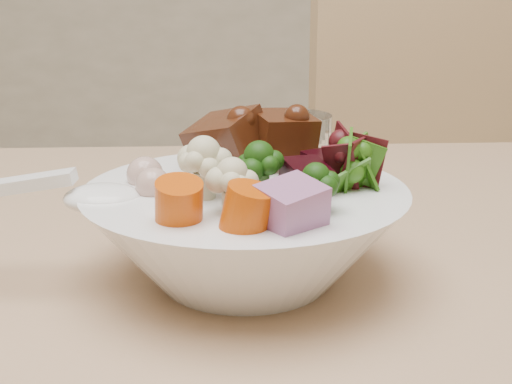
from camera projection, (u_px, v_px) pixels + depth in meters
dining_table at (438, 347)px, 0.60m from camera, size 1.61×1.00×0.72m
chair_far at (451, 213)px, 1.27m from camera, size 0.57×0.57×0.97m
food_bowl at (248, 227)px, 0.55m from camera, size 0.25×0.25×0.13m
soup_spoon at (76, 196)px, 0.52m from camera, size 0.16×0.05×0.03m
water_glass at (295, 179)px, 0.65m from camera, size 0.06×0.06×0.11m
side_bowl at (223, 184)px, 0.73m from camera, size 0.13×0.13×0.04m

